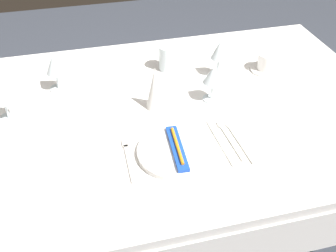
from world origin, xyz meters
name	(u,v)px	position (x,y,z in m)	size (l,w,h in m)	color
ground_plane	(157,233)	(0.00, 0.00, 0.00)	(6.00, 6.00, 0.00)	#383D47
dining_table	(153,128)	(0.00, 0.00, 0.66)	(1.80, 1.11, 0.74)	white
dinner_plate	(177,151)	(0.03, -0.25, 0.75)	(0.26, 0.26, 0.02)	white
toothbrush_package	(177,148)	(0.03, -0.25, 0.77)	(0.05, 0.21, 0.02)	blue
fork_outer	(128,158)	(-0.13, -0.23, 0.74)	(0.02, 0.20, 0.00)	beige
dinner_knife	(221,143)	(0.18, -0.24, 0.74)	(0.03, 0.23, 0.00)	beige
spoon_soup	(227,135)	(0.21, -0.20, 0.74)	(0.03, 0.21, 0.01)	beige
spoon_dessert	(236,136)	(0.24, -0.21, 0.74)	(0.03, 0.23, 0.01)	beige
saucer_left	(266,69)	(0.53, 0.17, 0.74)	(0.13, 0.13, 0.01)	white
coffee_cup_left	(268,61)	(0.53, 0.17, 0.78)	(0.11, 0.08, 0.07)	white
wine_glass_centre	(2,95)	(-0.51, 0.08, 0.84)	(0.08, 0.08, 0.14)	silver
wine_glass_left	(213,77)	(0.23, 0.02, 0.84)	(0.07, 0.07, 0.14)	silver
wine_glass_right	(219,52)	(0.31, 0.18, 0.85)	(0.07, 0.07, 0.15)	silver
wine_glass_far	(54,66)	(-0.33, 0.23, 0.84)	(0.07, 0.07, 0.15)	silver
drink_tumbler	(168,59)	(0.13, 0.28, 0.79)	(0.07, 0.07, 0.11)	silver
napkin_folded	(155,88)	(0.01, 0.02, 0.82)	(0.07, 0.07, 0.17)	white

